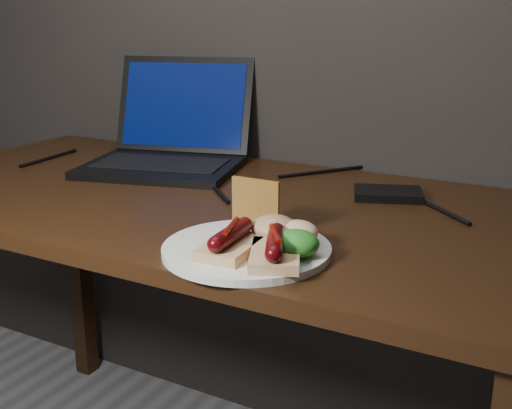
{
  "coord_description": "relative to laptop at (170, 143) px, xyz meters",
  "views": [
    {
      "loc": [
        0.7,
        0.35,
        1.11
      ],
      "look_at": [
        0.24,
        1.18,
        0.82
      ],
      "focal_mm": 45.0,
      "sensor_mm": 36.0,
      "label": 1
    }
  ],
  "objects": [
    {
      "name": "desk",
      "position": [
        0.2,
        -0.18,
        -0.14
      ],
      "size": [
        1.4,
        0.7,
        0.75
      ],
      "color": "black",
      "rests_on": "ground"
    },
    {
      "name": "laptop",
      "position": [
        0.0,
        0.0,
        0.0
      ],
      "size": [
        0.42,
        0.42,
        0.25
      ],
      "color": "black",
      "rests_on": "desk"
    },
    {
      "name": "hard_drive",
      "position": [
        0.54,
        -0.02,
        -0.04
      ],
      "size": [
        0.15,
        0.13,
        0.02
      ],
      "primitive_type": "cube",
      "rotation": [
        0.0,
        0.0,
        0.37
      ],
      "color": "black",
      "rests_on": "desk"
    },
    {
      "name": "desk_cables",
      "position": [
        0.2,
        -0.05,
        -0.05
      ],
      "size": [
        1.04,
        0.41,
        0.01
      ],
      "color": "black",
      "rests_on": "desk"
    },
    {
      "name": "plate",
      "position": [
        0.45,
        -0.42,
        -0.05
      ],
      "size": [
        0.3,
        0.3,
        0.01
      ],
      "primitive_type": "cylinder",
      "rotation": [
        0.0,
        0.0,
        0.18
      ],
      "color": "silver",
      "rests_on": "desk"
    },
    {
      "name": "bread_sausage_center",
      "position": [
        0.44,
        -0.45,
        -0.02
      ],
      "size": [
        0.08,
        0.12,
        0.04
      ],
      "color": "#E2BF85",
      "rests_on": "plate"
    },
    {
      "name": "bread_sausage_right",
      "position": [
        0.51,
        -0.45,
        -0.02
      ],
      "size": [
        0.11,
        0.13,
        0.04
      ],
      "color": "#E2BF85",
      "rests_on": "plate"
    },
    {
      "name": "crispbread",
      "position": [
        0.42,
        -0.34,
        0.0
      ],
      "size": [
        0.08,
        0.01,
        0.08
      ],
      "primitive_type": "cube",
      "color": "#B07630",
      "rests_on": "plate"
    },
    {
      "name": "salad_greens",
      "position": [
        0.53,
        -0.42,
        -0.02
      ],
      "size": [
        0.07,
        0.07,
        0.04
      ],
      "primitive_type": "ellipsoid",
      "color": "#136118",
      "rests_on": "plate"
    },
    {
      "name": "salsa_mound",
      "position": [
        0.47,
        -0.38,
        -0.02
      ],
      "size": [
        0.07,
        0.07,
        0.04
      ],
      "primitive_type": "ellipsoid",
      "color": "maroon",
      "rests_on": "plate"
    },
    {
      "name": "coleslaw_mound",
      "position": [
        0.51,
        -0.37,
        -0.02
      ],
      "size": [
        0.06,
        0.06,
        0.04
      ],
      "primitive_type": "ellipsoid",
      "color": "beige",
      "rests_on": "plate"
    }
  ]
}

